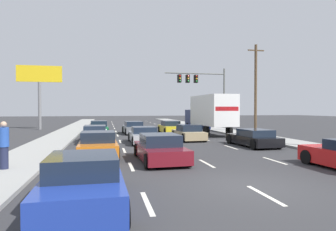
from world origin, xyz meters
name	(u,v)px	position (x,y,z in m)	size (l,w,h in m)	color
ground_plane	(145,130)	(0.00, 25.00, 0.00)	(140.00, 140.00, 0.00)	#333335
sidewalk_right	(231,132)	(8.33, 20.00, 0.07)	(2.76, 80.00, 0.14)	#9E9E99
sidewalk_left	(63,135)	(-8.33, 20.00, 0.07)	(2.76, 80.00, 0.14)	#9E9E99
lane_markings	(150,133)	(0.00, 21.41, 0.00)	(6.94, 57.00, 0.01)	silver
car_green	(99,128)	(-5.16, 21.61, 0.57)	(1.99, 4.38, 1.28)	#196B38
car_white	(95,134)	(-5.25, 13.93, 0.57)	(1.89, 4.70, 1.24)	white
car_orange	(98,145)	(-4.85, 6.87, 0.58)	(2.07, 4.25, 1.31)	orange
car_blue	(84,182)	(-5.01, -0.95, 0.60)	(2.06, 4.68, 1.34)	#1E389E
car_gray	(133,128)	(-1.79, 20.47, 0.58)	(2.03, 4.16, 1.24)	slate
car_silver	(144,136)	(-1.78, 12.46, 0.54)	(1.98, 4.30, 1.19)	#B7BABF
car_maroon	(160,149)	(-1.95, 4.98, 0.58)	(2.11, 4.51, 1.28)	maroon
car_yellow	(170,127)	(1.92, 20.38, 0.59)	(1.91, 4.11, 1.26)	yellow
car_tan	(189,133)	(1.95, 13.71, 0.57)	(1.94, 4.10, 1.24)	tan
box_truck	(209,113)	(5.33, 18.29, 2.11)	(2.64, 8.64, 3.73)	white
car_black	(253,138)	(5.10, 9.16, 0.53)	(2.08, 4.43, 1.14)	black
traffic_signal_mast	(198,83)	(6.53, 25.55, 5.57)	(7.60, 0.69, 7.44)	#595B56
utility_pole_mid	(256,87)	(10.92, 19.63, 4.73)	(1.80, 0.28, 9.18)	brown
roadside_billboard	(39,82)	(-12.19, 28.90, 5.63)	(5.13, 0.36, 7.63)	slate
pedestrian_near_corner	(4,145)	(-8.33, 3.73, 1.07)	(0.38, 0.38, 1.85)	#1E233F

